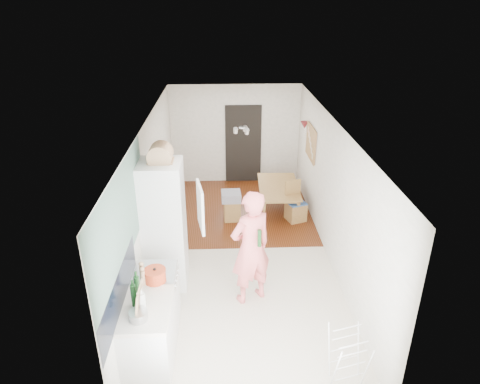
{
  "coord_description": "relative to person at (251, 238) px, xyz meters",
  "views": [
    {
      "loc": [
        -0.3,
        -6.78,
        4.42
      ],
      "look_at": [
        -0.02,
        0.2,
        1.19
      ],
      "focal_mm": 32.0,
      "sensor_mm": 36.0,
      "label": 1
    }
  ],
  "objects": [
    {
      "name": "wood_floor_overlay",
      "position": [
        -0.09,
        3.13,
        -1.1
      ],
      "size": [
        3.2,
        3.3,
        0.01
      ],
      "primitive_type": "cube",
      "color": "#5D2614",
      "rests_on": "room_shell"
    },
    {
      "name": "doorway_recess",
      "position": [
        0.11,
        4.76,
        -0.11
      ],
      "size": [
        0.9,
        0.04,
        2.0
      ],
      "primitive_type": "cube",
      "color": "black",
      "rests_on": "room_shell"
    },
    {
      "name": "worktop",
      "position": [
        -1.39,
        -1.27,
        -0.22
      ],
      "size": [
        0.62,
        0.92,
        0.06
      ],
      "primitive_type": "cube",
      "color": "silver",
      "rests_on": "room_shell"
    },
    {
      "name": "sage_wall_panel",
      "position": [
        -1.68,
        -0.72,
        0.74
      ],
      "size": [
        0.02,
        3.0,
        1.3
      ],
      "primitive_type": "cube",
      "color": "slate",
      "rests_on": "room_shell"
    },
    {
      "name": "fridge_door",
      "position": [
        -0.75,
        0.2,
        0.44
      ],
      "size": [
        0.14,
        0.56,
        0.7
      ],
      "primitive_type": "cube",
      "rotation": [
        0.0,
        0.0,
        -1.4
      ],
      "color": "silver",
      "rests_on": "room_shell"
    },
    {
      "name": "pepper_mill_front",
      "position": [
        -1.48,
        -0.82,
        -0.08
      ],
      "size": [
        0.06,
        0.06,
        0.22
      ],
      "primitive_type": "cylinder",
      "rotation": [
        0.0,
        0.0,
        0.05
      ],
      "color": "tan",
      "rests_on": "worktop"
    },
    {
      "name": "bottle_b",
      "position": [
        -1.5,
        -1.07,
        -0.03
      ],
      "size": [
        0.09,
        0.09,
        0.3
      ],
      "primitive_type": "cylinder",
      "rotation": [
        0.0,
        0.0,
        -0.33
      ],
      "color": "#18431B",
      "rests_on": "worktop"
    },
    {
      "name": "bottle_c",
      "position": [
        -1.41,
        -1.32,
        -0.06
      ],
      "size": [
        0.13,
        0.13,
        0.25
      ],
      "primitive_type": "cylinder",
      "rotation": [
        0.0,
        0.0,
        0.3
      ],
      "color": "silver",
      "rests_on": "worktop"
    },
    {
      "name": "bottle_a",
      "position": [
        -1.52,
        -1.23,
        -0.04
      ],
      "size": [
        0.07,
        0.07,
        0.3
      ],
      "primitive_type": "cylinder",
      "rotation": [
        0.0,
        0.0,
        -0.02
      ],
      "color": "#18431B",
      "rests_on": "worktop"
    },
    {
      "name": "base_cabinet",
      "position": [
        -1.39,
        -1.27,
        -0.68
      ],
      "size": [
        0.6,
        0.9,
        0.86
      ],
      "primitive_type": "cube",
      "color": "silver",
      "rests_on": "room_shell"
    },
    {
      "name": "person",
      "position": [
        0.0,
        0.0,
        0.0
      ],
      "size": [
        0.96,
        0.85,
        2.21
      ],
      "primitive_type": "imported",
      "rotation": [
        0.0,
        0.0,
        3.63
      ],
      "color": "#F67072",
      "rests_on": "floor"
    },
    {
      "name": "dining_table",
      "position": [
        0.86,
        3.14,
        -0.87
      ],
      "size": [
        0.79,
        1.36,
        0.47
      ],
      "primitive_type": "imported",
      "rotation": [
        0.0,
        0.0,
        1.54
      ],
      "color": "#A07D43",
      "rests_on": "floor"
    },
    {
      "name": "wall_sconce",
      "position": [
        1.45,
        3.83,
        0.64
      ],
      "size": [
        0.18,
        0.18,
        0.16
      ],
      "primitive_type": "cone",
      "color": "maroon",
      "rests_on": "room_shell"
    },
    {
      "name": "pinboard_frame",
      "position": [
        1.48,
        3.18,
        0.44
      ],
      "size": [
        0.0,
        0.94,
        0.74
      ],
      "primitive_type": "cube",
      "color": "#A07D43",
      "rests_on": "room_shell"
    },
    {
      "name": "chopping_boards",
      "position": [
        -1.43,
        -1.37,
        0.0
      ],
      "size": [
        0.07,
        0.28,
        0.38
      ],
      "primitive_type": null,
      "rotation": [
        0.0,
        0.0,
        0.11
      ],
      "color": "tan",
      "rests_on": "worktop"
    },
    {
      "name": "held_bottle",
      "position": [
        0.12,
        -0.15,
        0.09
      ],
      "size": [
        0.06,
        0.06,
        0.27
      ],
      "primitive_type": "cylinder",
      "color": "#18431B",
      "rests_on": "person"
    },
    {
      "name": "room_shell",
      "position": [
        -0.09,
        1.28,
        0.14
      ],
      "size": [
        3.2,
        7.0,
        2.5
      ],
      "primitive_type": null,
      "color": "white",
      "rests_on": "ground"
    },
    {
      "name": "range_cooker",
      "position": [
        -1.39,
        -0.52,
        -0.67
      ],
      "size": [
        0.6,
        0.6,
        0.88
      ],
      "primitive_type": "cube",
      "color": "silver",
      "rests_on": "room_shell"
    },
    {
      "name": "pinboard",
      "position": [
        1.49,
        3.18,
        0.44
      ],
      "size": [
        0.03,
        0.9,
        0.7
      ],
      "primitive_type": "cube",
      "color": "tan",
      "rests_on": "room_shell"
    },
    {
      "name": "bread_bin",
      "position": [
        -1.33,
        0.55,
        1.14
      ],
      "size": [
        0.44,
        0.42,
        0.2
      ],
      "primitive_type": null,
      "rotation": [
        0.0,
        0.0,
        -0.17
      ],
      "color": "tan",
      "rests_on": "fridge_housing"
    },
    {
      "name": "tile_splashback",
      "position": [
        -1.67,
        -1.27,
        0.04
      ],
      "size": [
        0.02,
        1.9,
        0.5
      ],
      "primitive_type": "cube",
      "color": "black",
      "rests_on": "room_shell"
    },
    {
      "name": "pepper_mill_back",
      "position": [
        -1.5,
        -0.74,
        -0.07
      ],
      "size": [
        0.08,
        0.08,
        0.24
      ],
      "primitive_type": "cylinder",
      "rotation": [
        0.0,
        0.0,
        0.33
      ],
      "color": "tan",
      "rests_on": "worktop"
    },
    {
      "name": "floor",
      "position": [
        -0.09,
        1.28,
        -1.11
      ],
      "size": [
        3.2,
        7.0,
        0.01
      ],
      "primitive_type": "cube",
      "color": "beige",
      "rests_on": "ground"
    },
    {
      "name": "fridge_interior",
      "position": [
        -1.05,
        0.5,
        0.44
      ],
      "size": [
        0.02,
        0.52,
        0.66
      ],
      "primitive_type": "cube",
      "color": "white",
      "rests_on": "room_shell"
    },
    {
      "name": "drying_rack",
      "position": [
        1.08,
        -1.68,
        -0.73
      ],
      "size": [
        0.47,
        0.44,
        0.76
      ],
      "primitive_type": null,
      "rotation": [
        0.0,
        0.0,
        0.26
      ],
      "color": "silver",
      "rests_on": "floor"
    },
    {
      "name": "fridge_housing",
      "position": [
        -1.36,
        0.5,
        -0.03
      ],
      "size": [
        0.66,
        0.66,
        2.15
      ],
      "primitive_type": "cube",
      "color": "silver",
      "rests_on": "room_shell"
    },
    {
      "name": "dining_chair",
      "position": [
        1.14,
        2.57,
        -0.67
      ],
      "size": [
        0.47,
        0.47,
        0.87
      ],
      "primitive_type": null,
      "rotation": [
        0.0,
        0.0,
        0.34
      ],
      "color": "#A07D43",
      "rests_on": "floor"
    },
    {
      "name": "red_casserole",
      "position": [
        -1.33,
        -0.74,
        -0.1
      ],
      "size": [
        0.35,
        0.35,
        0.18
      ],
      "primitive_type": "cylinder",
      "rotation": [
        0.0,
        0.0,
        -0.18
      ],
      "color": "#BF3B1B",
      "rests_on": "cooker_top"
    },
    {
      "name": "cooker_top",
      "position": [
        -1.39,
        -0.52,
        -0.21
      ],
      "size": [
        0.6,
        0.6,
        0.04
      ],
      "primitive_type": "cube",
      "color": "#B2B2B4",
      "rests_on": "room_shell"
    },
    {
      "name": "grey_drape",
      "position": [
        -0.24,
        2.67,
        -0.56
      ],
      "size": [
        0.42,
        0.42,
        0.18
      ],
      "primitive_type": "cube",
      "rotation": [
        0.0,
        0.0,
        0.04
      ],
      "color": "gray",
      "rests_on": "stool"
    },
    {
      "name": "steel_pan",
      "position": [
        -1.43,
        -1.49,
        -0.13
      ],
      "size": [
        0.22,
        0.22,
        0.11
      ],
      "primitive_type": "cylinder",
      "rotation": [
        0.0,
        0.0,
        0.01
      ],
      "color": "#B2B2B4",
      "rests_on": "worktop"
    },
    {
      "name": "stool",
      "position": [
        -0.22,
        2.65,
        -0.88
      ],
      "size": [
        0.37,
        0.37,
        0.46
      ],
      "primitive_type": null,
      "rotation": [
        0.0,
        0.0,
        0.06
      ],
      "color": "#A07D43",
      "rests_on": "floor"
    }
  ]
}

